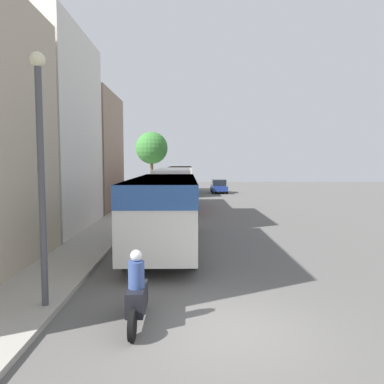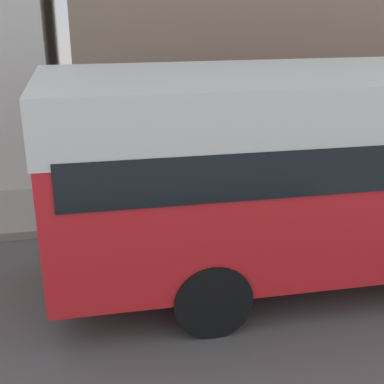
% 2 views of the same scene
% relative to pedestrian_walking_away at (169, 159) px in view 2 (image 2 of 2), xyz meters
% --- Properties ---
extents(pedestrian_walking_away, '(0.35, 0.35, 1.63)m').
position_rel_pedestrian_walking_away_xyz_m(pedestrian_walking_away, '(0.00, 0.00, 0.00)').
color(pedestrian_walking_away, '#232838').
rests_on(pedestrian_walking_away, sidewalk).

